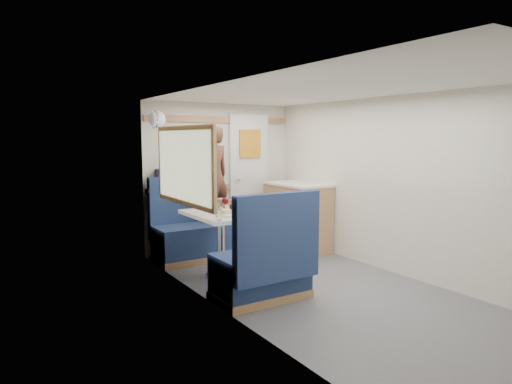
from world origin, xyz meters
TOP-DOWN VIEW (x-y plane):
  - floor at (0.00, 0.00)m, footprint 4.50×4.50m
  - ceiling at (0.00, 0.00)m, footprint 4.50×4.50m
  - wall_back at (0.00, 2.25)m, footprint 2.20×0.02m
  - wall_left at (-1.10, 0.00)m, footprint 0.02×4.50m
  - wall_right at (1.10, 0.00)m, footprint 0.02×4.50m
  - oak_trim_low at (0.00, 2.23)m, footprint 2.15×0.02m
  - oak_trim_high at (0.00, 2.23)m, footprint 2.15×0.02m
  - side_window at (-1.08, 1.00)m, footprint 0.04×1.30m
  - rear_door at (0.45, 2.22)m, footprint 0.62×0.12m
  - dinette_table at (-0.65, 1.00)m, footprint 0.62×0.92m
  - bench_far at (-0.65, 1.86)m, footprint 0.90×0.59m
  - bench_near at (-0.65, 0.14)m, footprint 0.90×0.59m
  - ledge at (-0.65, 2.12)m, footprint 0.90×0.14m
  - dome_light at (-1.04, 1.85)m, footprint 0.20×0.20m
  - galley_counter at (0.82, 1.55)m, footprint 0.57×0.92m
  - person at (-0.31, 1.84)m, footprint 0.50×0.39m
  - duffel_bag at (-0.71, 2.12)m, footprint 0.54×0.34m
  - tray at (-0.61, 0.81)m, footprint 0.34×0.38m
  - orange_fruit at (-0.49, 0.90)m, footprint 0.07×0.07m
  - cheese_block at (-0.66, 0.86)m, footprint 0.11×0.08m
  - wine_glass at (-0.60, 0.98)m, footprint 0.08×0.08m
  - tumbler_left at (-0.88, 0.62)m, footprint 0.07×0.07m
  - tumbler_mid at (-0.70, 1.29)m, footprint 0.07×0.07m
  - tumbler_right at (-0.62, 1.09)m, footprint 0.07×0.07m
  - beer_glass at (-0.43, 1.07)m, footprint 0.06×0.06m
  - pepper_grinder at (-0.55, 0.95)m, footprint 0.03×0.03m
  - salt_grinder at (-0.63, 0.90)m, footprint 0.04×0.04m
  - bread_loaf at (-0.43, 1.38)m, footprint 0.17×0.25m

SIDE VIEW (x-z plane):
  - floor at x=0.00m, z-range 0.00..0.00m
  - bench_far at x=-0.65m, z-range -0.22..0.83m
  - bench_near at x=-0.65m, z-range -0.22..0.83m
  - galley_counter at x=0.82m, z-range 0.01..0.93m
  - dinette_table at x=-0.65m, z-range 0.21..0.93m
  - tray at x=-0.61m, z-range 0.72..0.74m
  - cheese_block at x=-0.66m, z-range 0.74..0.77m
  - pepper_grinder at x=-0.55m, z-range 0.72..0.81m
  - beer_glass at x=-0.43m, z-range 0.72..0.81m
  - salt_grinder at x=-0.63m, z-range 0.72..0.81m
  - bread_loaf at x=-0.43m, z-range 0.72..0.81m
  - tumbler_left at x=-0.88m, z-range 0.72..0.83m
  - tumbler_right at x=-0.62m, z-range 0.72..0.83m
  - orange_fruit at x=-0.49m, z-range 0.74..0.81m
  - tumbler_mid at x=-0.70m, z-range 0.72..0.83m
  - wine_glass at x=-0.60m, z-range 0.76..0.93m
  - oak_trim_low at x=0.00m, z-range 0.81..0.89m
  - ledge at x=-0.65m, z-range 0.86..0.90m
  - rear_door at x=0.45m, z-range 0.04..1.90m
  - wall_back at x=0.00m, z-range 0.00..2.00m
  - wall_left at x=-1.10m, z-range 0.00..2.00m
  - wall_right at x=1.10m, z-range 0.00..2.00m
  - duffel_bag at x=-0.71m, z-range 0.90..1.14m
  - person at x=-0.31m, z-range 0.45..1.68m
  - side_window at x=-1.08m, z-range 0.89..1.61m
  - dome_light at x=-1.04m, z-range 1.65..1.85m
  - oak_trim_high at x=0.00m, z-range 1.74..1.82m
  - ceiling at x=0.00m, z-range 2.00..2.00m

